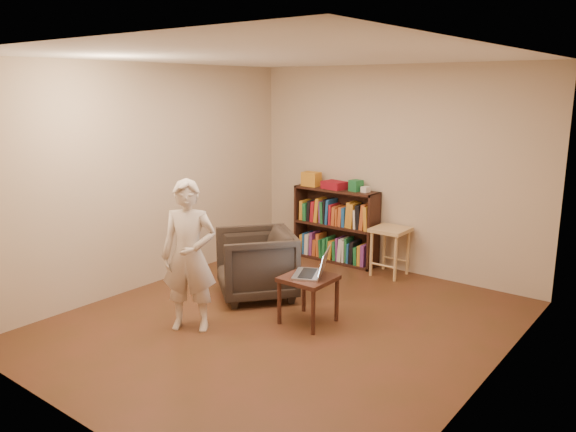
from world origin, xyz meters
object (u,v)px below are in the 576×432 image
Objects in this scene: side_table at (308,284)px; person at (189,256)px; laptop at (314,270)px; bookshelf at (336,229)px; armchair at (256,264)px; stool at (390,237)px.

side_table is 0.33× the size of person.
person reaches higher than laptop.
bookshelf is at bearing -178.22° from laptop.
armchair is 0.57× the size of person.
person is at bearing -106.45° from stool.
person reaches higher than bookshelf.
bookshelf is 2.46× the size of side_table.
stool is 1.82m from side_table.
person is (-0.78, -2.64, 0.25)m from stool.
laptop is at bearing -87.46° from stool.
armchair is 0.96m from laptop.
person is (0.09, -2.74, 0.30)m from bookshelf.
stool is at bearing 157.45° from laptop.
person is (-0.86, -0.87, 0.19)m from laptop.
armchair is 1.75× the size of laptop.
bookshelf is 0.81× the size of person.
stool is 1.77m from laptop.
bookshelf is 2.11m from laptop.
laptop is at bearing -63.13° from bookshelf.
stool is at bearing 100.93° from armchair.
laptop is 1.23m from person.
laptop reaches higher than side_table.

